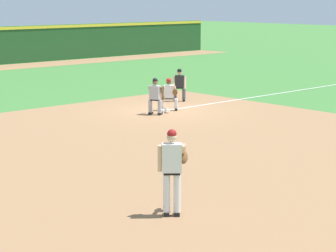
% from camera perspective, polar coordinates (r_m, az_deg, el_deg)
% --- Properties ---
extents(ground_plane, '(160.00, 160.00, 0.00)m').
position_cam_1_polar(ground_plane, '(26.59, -0.40, 1.30)').
color(ground_plane, '#3D7533').
extents(infield_dirt_patch, '(18.00, 18.00, 0.01)m').
position_cam_1_polar(infield_dirt_patch, '(20.18, -0.15, -1.83)').
color(infield_dirt_patch, '#936B47').
rests_on(infield_dirt_patch, ground).
extents(foul_line_stripe, '(15.82, 0.10, 0.00)m').
position_cam_1_polar(foul_line_stripe, '(32.35, 10.09, 2.89)').
color(foul_line_stripe, white).
rests_on(foul_line_stripe, ground).
extents(first_base_bag, '(0.38, 0.38, 0.09)m').
position_cam_1_polar(first_base_bag, '(26.58, -0.40, 1.39)').
color(first_base_bag, white).
rests_on(first_base_bag, ground).
extents(baseball, '(0.07, 0.07, 0.07)m').
position_cam_1_polar(baseball, '(19.31, -0.77, -2.32)').
color(baseball, white).
rests_on(baseball, ground).
extents(pitcher, '(0.85, 0.54, 1.86)m').
position_cam_1_polar(pitcher, '(13.63, 0.40, -3.57)').
color(pitcher, black).
rests_on(pitcher, ground).
extents(first_baseman, '(0.71, 1.09, 1.34)m').
position_cam_1_polar(first_baseman, '(26.60, 0.11, 2.90)').
color(first_baseman, black).
rests_on(first_baseman, ground).
extents(baserunner, '(0.60, 0.67, 1.46)m').
position_cam_1_polar(baserunner, '(25.67, -1.13, 2.73)').
color(baserunner, black).
rests_on(baserunner, ground).
extents(umpire, '(0.67, 0.67, 1.46)m').
position_cam_1_polar(umpire, '(29.09, 1.00, 3.72)').
color(umpire, black).
rests_on(umpire, ground).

